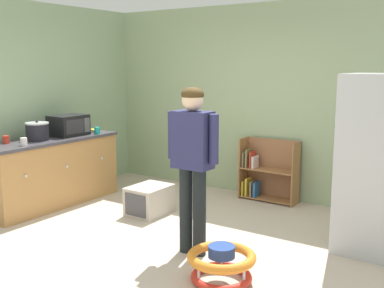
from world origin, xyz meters
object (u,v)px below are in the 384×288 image
Objects in this scene: baby_walker at (221,264)px; microwave at (69,125)px; clear_bottle at (82,125)px; bookshelf at (266,173)px; refrigerator at (379,165)px; standing_person at (193,155)px; teal_cup at (97,130)px; banana_bunch at (94,130)px; white_cup at (24,142)px; pet_carrier at (149,200)px; crock_pot at (37,131)px; kitchen_counter at (51,172)px; red_cup at (6,140)px.

baby_walker is 3.32m from microwave.
baby_walker is at bearing -23.33° from clear_bottle.
clear_bottle is (-2.41, -1.14, 0.63)m from bookshelf.
refrigerator reaches higher than bookshelf.
standing_person is 2.46m from teal_cup.
refrigerator is at bearing 1.63° from teal_cup.
standing_person reaches higher than clear_bottle.
clear_bottle is 2.59× the size of teal_cup.
teal_cup reaches higher than banana_bunch.
white_cup is at bearing -174.70° from standing_person.
pet_carrier is 1.70m from crock_pot.
white_cup is at bearing -83.53° from banana_bunch.
standing_person reaches higher than crock_pot.
refrigerator is 3.76m from teal_cup.
bookshelf is at bearing 147.90° from refrigerator.
kitchen_counter is 4.07m from refrigerator.
baby_walker is 3.21m from teal_cup.
red_cup is (-2.42, -2.37, 0.57)m from bookshelf.
crock_pot is 1.21× the size of clear_bottle.
white_cup is (0.15, -1.31, 0.02)m from banana_bunch.
microwave is 0.40m from teal_cup.
kitchen_counter is 7.81× the size of clear_bottle.
red_cup is (-1.48, -0.97, 0.77)m from pet_carrier.
teal_cup is (-2.27, 0.97, -0.06)m from standing_person.
standing_person is at bearing 5.32° from red_cup.
microwave is at bearing -173.90° from refrigerator.
microwave is (-3.04, 1.02, 0.88)m from baby_walker.
white_cup is at bearing -71.10° from kitchen_counter.
kitchen_counter is 0.75m from white_cup.
bookshelf is at bearing 41.01° from crock_pot.
banana_bunch is at bearing 179.70° from refrigerator.
refrigerator is 2.09× the size of bookshelf.
standing_person is at bearing -24.01° from banana_bunch.
baby_walker is at bearing -12.69° from kitchen_counter.
clear_bottle is (-0.12, 0.34, -0.04)m from microwave.
kitchen_counter is 1.44m from pet_carrier.
microwave is 0.46m from banana_bunch.
bookshelf is 3.21m from white_cup.
pet_carrier is at bearing 147.57° from standing_person.
crock_pot is (-1.35, -0.59, 0.84)m from pet_carrier.
red_cup is (-0.01, -1.24, -0.05)m from clear_bottle.
baby_walker is 1.09× the size of pet_carrier.
standing_person reaches higher than red_cup.
baby_walker is 2.97m from white_cup.
refrigerator reaches higher than standing_person.
white_cup is (-1.17, -0.94, 0.77)m from pet_carrier.
banana_bunch reaches higher than bookshelf.
refrigerator is 18.74× the size of red_cup.
crock_pot is at bearing 118.18° from white_cup.
white_cup and teal_cup have the same top height.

